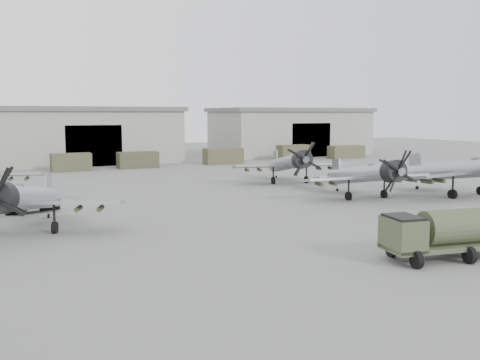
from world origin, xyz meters
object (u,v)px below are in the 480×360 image
object	(u,v)px
tug_trailer	(1,209)
aircraft_mid_1	(22,199)
aircraft_mid_3	(470,170)
aircraft_far_1	(290,163)
fuel_tanker	(445,231)
aircraft_mid_2	(368,174)

from	to	relation	value
tug_trailer	aircraft_mid_1	bearing A→B (deg)	-97.40
aircraft_mid_3	aircraft_far_1	bearing A→B (deg)	117.26
tug_trailer	fuel_tanker	bearing A→B (deg)	-64.43
aircraft_mid_1	aircraft_mid_3	distance (m)	38.08
tug_trailer	aircraft_mid_2	bearing A→B (deg)	-26.51
aircraft_mid_1	aircraft_mid_2	xyz separation A→B (m)	(28.79, 0.97, -0.04)
fuel_tanker	tug_trailer	xyz separation A→B (m)	(-19.99, 23.66, -1.00)
aircraft_mid_3	aircraft_far_1	distance (m)	18.22
aircraft_mid_1	aircraft_mid_2	world-z (taller)	aircraft_mid_1
aircraft_far_1	fuel_tanker	bearing A→B (deg)	-93.27
aircraft_mid_3	fuel_tanker	world-z (taller)	aircraft_mid_3
aircraft_mid_2	aircraft_far_1	world-z (taller)	aircraft_far_1
aircraft_mid_1	fuel_tanker	size ratio (longest dim) A/B	1.73
aircraft_far_1	aircraft_mid_3	bearing A→B (deg)	-44.19
aircraft_mid_1	aircraft_mid_3	world-z (taller)	aircraft_mid_3
aircraft_mid_2	tug_trailer	size ratio (longest dim) A/B	1.83
aircraft_far_1	fuel_tanker	world-z (taller)	aircraft_far_1
aircraft_mid_2	tug_trailer	distance (m)	30.41
aircraft_mid_1	aircraft_far_1	bearing A→B (deg)	48.70
aircraft_far_1	tug_trailer	distance (m)	30.09
aircraft_far_1	aircraft_mid_1	bearing A→B (deg)	-140.67
aircraft_mid_1	tug_trailer	distance (m)	7.49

